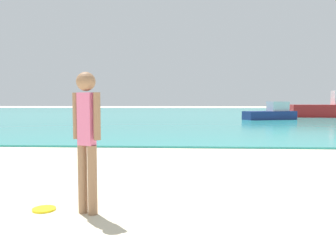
# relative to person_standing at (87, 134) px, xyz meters

# --- Properties ---
(water) EXTENTS (160.00, 60.00, 0.06)m
(water) POSITION_rel_person_standing_xyz_m (1.08, 35.79, -0.93)
(water) COLOR teal
(water) RESTS_ON ground
(person_standing) EXTENTS (0.37, 0.22, 1.69)m
(person_standing) POSITION_rel_person_standing_xyz_m (0.00, 0.00, 0.00)
(person_standing) COLOR #936B4C
(person_standing) RESTS_ON ground
(frisbee) EXTENTS (0.28, 0.28, 0.03)m
(frisbee) POSITION_rel_person_standing_xyz_m (-0.58, 0.09, -0.95)
(frisbee) COLOR yellow
(frisbee) RESTS_ON ground
(boat_near) EXTENTS (3.99, 2.49, 1.29)m
(boat_near) POSITION_rel_person_standing_xyz_m (7.25, 20.82, -0.46)
(boat_near) COLOR navy
(boat_near) RESTS_ON water
(boat_far) EXTENTS (6.69, 2.94, 2.20)m
(boat_far) POSITION_rel_person_standing_xyz_m (13.48, 24.86, -0.14)
(boat_far) COLOR red
(boat_far) RESTS_ON water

